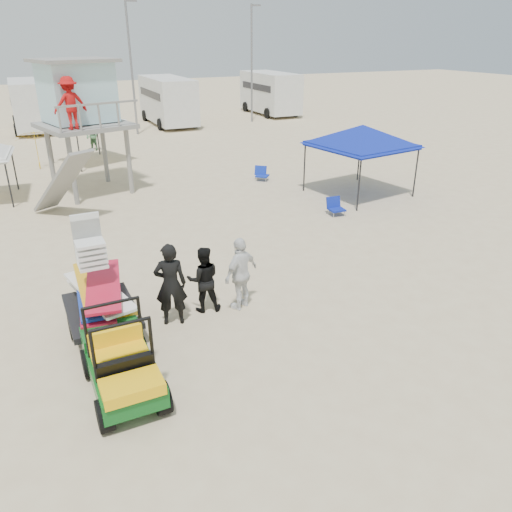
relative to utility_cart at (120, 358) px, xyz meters
name	(u,v)px	position (x,y,z in m)	size (l,w,h in m)	color
ground	(298,381)	(3.08, -1.02, -0.78)	(140.00, 140.00, 0.00)	beige
utility_cart	(120,358)	(0.00, 0.00, 0.00)	(1.18, 2.22, 1.68)	#0C5118
surf_trailer	(98,292)	(0.00, 2.33, 0.20)	(1.46, 2.64, 2.40)	black
man_left	(171,284)	(1.52, 2.03, 0.20)	(0.71, 0.47, 1.95)	black
man_mid	(203,279)	(2.37, 2.28, 0.03)	(0.78, 0.61, 1.61)	black
man_right	(241,273)	(3.22, 2.03, 0.12)	(1.05, 0.44, 1.79)	white
lifeguard_tower	(78,97)	(1.34, 13.62, 3.01)	(3.89, 3.89, 5.09)	gray
canopy_blue	(363,129)	(11.30, 8.63, 1.88)	(3.80, 3.80, 3.21)	black
canopy_white_c	(84,108)	(2.11, 18.95, 1.92)	(3.76, 3.76, 3.25)	black
umbrella_b	(37,150)	(-0.35, 18.65, 0.15)	(2.02, 2.06, 1.86)	yellow
beach_chair_b	(335,206)	(9.02, 6.83, -0.47)	(0.58, 0.62, 0.64)	#0D2097
beach_chair_c	(261,173)	(8.61, 12.23, -0.47)	(0.74, 0.85, 0.64)	#0F28A8
rv_mid_left	(32,103)	(0.08, 30.47, 1.02)	(2.65, 6.50, 3.25)	silver
rv_mid_right	(168,99)	(9.08, 28.97, 1.02)	(2.64, 7.00, 3.25)	silver
rv_far_right	(270,91)	(18.08, 30.47, 1.02)	(2.64, 6.60, 3.25)	silver
light_pole_left	(132,70)	(6.08, 25.98, 3.22)	(0.14, 0.14, 8.00)	slate
light_pole_right	(252,65)	(15.08, 27.48, 3.22)	(0.14, 0.14, 8.00)	slate
distant_beachgoers	(4,162)	(-1.83, 16.92, 0.07)	(8.18, 8.57, 1.75)	#315C94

